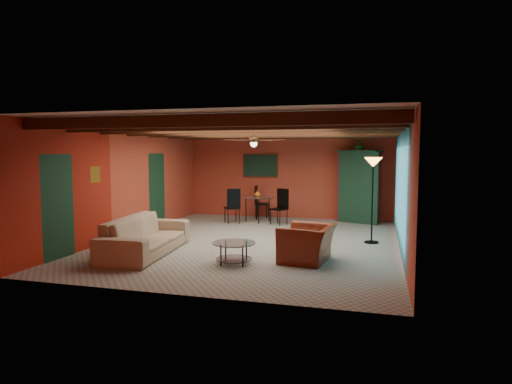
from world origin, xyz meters
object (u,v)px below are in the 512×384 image
(floor_lamp, at_px, (372,200))
(potted_plant, at_px, (359,144))
(vase, at_px, (258,184))
(sofa, at_px, (146,235))
(dining_table, at_px, (258,204))
(armoire, at_px, (358,187))
(coffee_table, at_px, (234,253))
(armchair, at_px, (307,243))

(floor_lamp, height_order, potted_plant, potted_plant)
(vase, bearing_deg, sofa, -103.53)
(dining_table, distance_m, armoire, 3.05)
(armoire, xyz_separation_m, vase, (-2.90, -0.79, 0.10))
(floor_lamp, relative_size, potted_plant, 4.04)
(armoire, relative_size, floor_lamp, 1.05)
(coffee_table, xyz_separation_m, armoire, (2.01, 5.75, 0.83))
(coffee_table, bearing_deg, sofa, 171.16)
(sofa, bearing_deg, coffee_table, -104.56)
(armchair, distance_m, dining_table, 4.92)
(sofa, height_order, coffee_table, sofa)
(coffee_table, relative_size, floor_lamp, 0.41)
(potted_plant, bearing_deg, coffee_table, -109.24)
(sofa, height_order, armoire, armoire)
(armoire, bearing_deg, armchair, -76.10)
(armchair, bearing_deg, potted_plant, 179.00)
(dining_table, bearing_deg, sofa, -103.53)
(armchair, bearing_deg, floor_lamp, 157.86)
(armoire, xyz_separation_m, floor_lamp, (0.45, -3.09, -0.05))
(coffee_table, relative_size, vase, 4.25)
(coffee_table, distance_m, dining_table, 5.05)
(coffee_table, bearing_deg, potted_plant, 70.76)
(armchair, height_order, dining_table, dining_table)
(armchair, distance_m, vase, 4.98)
(sofa, relative_size, dining_table, 1.30)
(coffee_table, height_order, floor_lamp, floor_lamp)
(dining_table, bearing_deg, floor_lamp, -34.47)
(coffee_table, height_order, armoire, armoire)
(armchair, xyz_separation_m, floor_lamp, (1.16, 2.10, 0.64))
(potted_plant, bearing_deg, armchair, -97.80)
(coffee_table, bearing_deg, dining_table, 100.21)
(potted_plant, bearing_deg, armoire, 0.00)
(armchair, relative_size, floor_lamp, 0.54)
(coffee_table, height_order, vase, vase)
(dining_table, xyz_separation_m, vase, (0.00, 0.00, 0.62))
(armchair, height_order, armoire, armoire)
(armchair, height_order, coffee_table, armchair)
(potted_plant, relative_size, vase, 2.57)
(coffee_table, xyz_separation_m, vase, (-0.89, 4.96, 0.93))
(sofa, distance_m, armoire, 6.79)
(armoire, relative_size, potted_plant, 4.24)
(potted_plant, bearing_deg, floor_lamp, -81.72)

